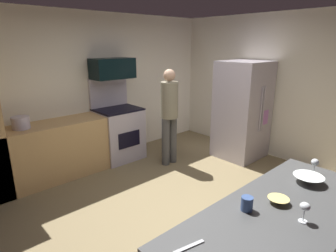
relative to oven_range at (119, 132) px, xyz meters
name	(u,v)px	position (x,y,z in m)	size (l,w,h in m)	color
ground_plane	(185,207)	(-0.26, -1.97, -0.52)	(5.20, 4.80, 0.02)	olive
wall_back	(93,88)	(-0.26, 0.37, 0.79)	(5.20, 0.12, 2.60)	silver
wall_right	(286,88)	(2.28, -1.97, 0.79)	(0.12, 4.80, 2.60)	silver
lower_cabinet_run	(56,150)	(-1.16, 0.01, -0.06)	(2.40, 0.60, 0.90)	tan
oven_range	(119,132)	(0.00, 0.00, 0.00)	(0.76, 0.65, 1.47)	#B9B0BE
microwave	(113,68)	(0.00, 0.09, 1.14)	(0.74, 0.38, 0.35)	black
refrigerator	(242,110)	(1.77, -1.44, 0.38)	(0.83, 0.80, 1.78)	#BCB3C1
person_cook	(169,112)	(0.53, -0.80, 0.42)	(0.31, 0.30, 1.67)	#4B4B4B
mixing_bowl_large	(278,200)	(-0.72, -3.40, 0.41)	(0.16, 0.16, 0.04)	#E0CA71
mixing_bowl_small	(308,179)	(-0.22, -3.42, 0.42)	(0.26, 0.26, 0.07)	white
wine_glass_near	(315,163)	(0.02, -3.37, 0.49)	(0.07, 0.07, 0.14)	silver
wine_glass_mid	(305,208)	(-0.82, -3.63, 0.50)	(0.07, 0.07, 0.15)	silver
mug_coffee	(247,204)	(-0.98, -3.29, 0.44)	(0.09, 0.09, 0.11)	#375186
knife_chef	(189,247)	(-1.58, -3.27, 0.39)	(0.22, 0.02, 0.01)	#B7BABF
stock_pot	(21,123)	(-1.60, 0.01, 0.48)	(0.24, 0.24, 0.18)	#BAB1C5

